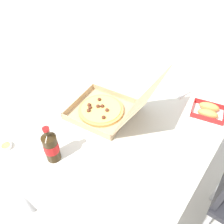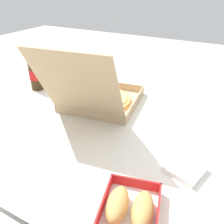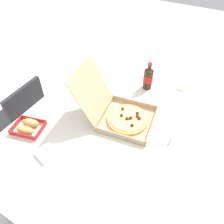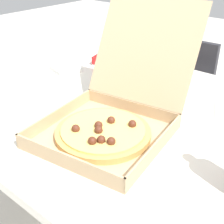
{
  "view_description": "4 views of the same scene",
  "coord_description": "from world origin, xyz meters",
  "px_view_note": "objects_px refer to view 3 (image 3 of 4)",
  "views": [
    {
      "loc": [
        0.86,
        0.49,
        1.7
      ],
      "look_at": [
        0.1,
        -0.11,
        0.77
      ],
      "focal_mm": 36.12,
      "sensor_mm": 36.0,
      "label": 1
    },
    {
      "loc": [
        -0.43,
        0.72,
        1.28
      ],
      "look_at": [
        0.01,
        -0.1,
        0.75
      ],
      "focal_mm": 37.31,
      "sensor_mm": 36.0,
      "label": 2
    },
    {
      "loc": [
        -0.83,
        -0.59,
        1.8
      ],
      "look_at": [
        0.1,
        -0.07,
        0.77
      ],
      "focal_mm": 34.55,
      "sensor_mm": 36.0,
      "label": 3
    },
    {
      "loc": [
        0.61,
        -0.74,
        1.23
      ],
      "look_at": [
        0.05,
        -0.08,
        0.75
      ],
      "focal_mm": 49.41,
      "sensor_mm": 36.0,
      "label": 4
    }
  ],
  "objects_px": {
    "paper_menu": "(96,82)",
    "napkin_pile": "(46,153)",
    "bread_side_box": "(28,127)",
    "pizza_box_open": "(121,114)",
    "chair": "(22,117)",
    "dipping_sauce_cup": "(181,88)",
    "cola_bottle": "(148,78)"
  },
  "relations": [
    {
      "from": "chair",
      "to": "bread_side_box",
      "type": "distance_m",
      "value": 0.52
    },
    {
      "from": "bread_side_box",
      "to": "paper_menu",
      "type": "distance_m",
      "value": 0.67
    },
    {
      "from": "chair",
      "to": "pizza_box_open",
      "type": "relative_size",
      "value": 1.51
    },
    {
      "from": "pizza_box_open",
      "to": "napkin_pile",
      "type": "height_order",
      "value": "pizza_box_open"
    },
    {
      "from": "bread_side_box",
      "to": "cola_bottle",
      "type": "bearing_deg",
      "value": -32.05
    },
    {
      "from": "bread_side_box",
      "to": "paper_menu",
      "type": "relative_size",
      "value": 1.05
    },
    {
      "from": "chair",
      "to": "dipping_sauce_cup",
      "type": "height_order",
      "value": "chair"
    },
    {
      "from": "napkin_pile",
      "to": "dipping_sauce_cup",
      "type": "bearing_deg",
      "value": -27.14
    },
    {
      "from": "paper_menu",
      "to": "napkin_pile",
      "type": "height_order",
      "value": "napkin_pile"
    },
    {
      "from": "pizza_box_open",
      "to": "bread_side_box",
      "type": "height_order",
      "value": "pizza_box_open"
    },
    {
      "from": "pizza_box_open",
      "to": "chair",
      "type": "bearing_deg",
      "value": 101.5
    },
    {
      "from": "pizza_box_open",
      "to": "paper_menu",
      "type": "xyz_separation_m",
      "value": [
        0.28,
        0.38,
        -0.05
      ]
    },
    {
      "from": "chair",
      "to": "napkin_pile",
      "type": "bearing_deg",
      "value": -115.96
    },
    {
      "from": "pizza_box_open",
      "to": "bread_side_box",
      "type": "relative_size",
      "value": 2.51
    },
    {
      "from": "paper_menu",
      "to": "dipping_sauce_cup",
      "type": "relative_size",
      "value": 3.75
    },
    {
      "from": "chair",
      "to": "pizza_box_open",
      "type": "height_order",
      "value": "pizza_box_open"
    },
    {
      "from": "bread_side_box",
      "to": "pizza_box_open",
      "type": "bearing_deg",
      "value": -51.44
    },
    {
      "from": "pizza_box_open",
      "to": "cola_bottle",
      "type": "xyz_separation_m",
      "value": [
        0.41,
        -0.02,
        0.04
      ]
    },
    {
      "from": "chair",
      "to": "paper_menu",
      "type": "distance_m",
      "value": 0.71
    },
    {
      "from": "dipping_sauce_cup",
      "to": "pizza_box_open",
      "type": "bearing_deg",
      "value": 153.1
    },
    {
      "from": "pizza_box_open",
      "to": "cola_bottle",
      "type": "distance_m",
      "value": 0.42
    },
    {
      "from": "pizza_box_open",
      "to": "cola_bottle",
      "type": "bearing_deg",
      "value": -2.76
    },
    {
      "from": "chair",
      "to": "dipping_sauce_cup",
      "type": "distance_m",
      "value": 1.35
    },
    {
      "from": "bread_side_box",
      "to": "dipping_sauce_cup",
      "type": "relative_size",
      "value": 3.93
    },
    {
      "from": "pizza_box_open",
      "to": "cola_bottle",
      "type": "height_order",
      "value": "pizza_box_open"
    },
    {
      "from": "chair",
      "to": "napkin_pile",
      "type": "height_order",
      "value": "chair"
    },
    {
      "from": "pizza_box_open",
      "to": "bread_side_box",
      "type": "xyz_separation_m",
      "value": [
        -0.38,
        0.48,
        -0.03
      ]
    },
    {
      "from": "pizza_box_open",
      "to": "dipping_sauce_cup",
      "type": "xyz_separation_m",
      "value": [
        0.53,
        -0.27,
        -0.04
      ]
    },
    {
      "from": "cola_bottle",
      "to": "paper_menu",
      "type": "xyz_separation_m",
      "value": [
        -0.14,
        0.4,
        -0.09
      ]
    },
    {
      "from": "bread_side_box",
      "to": "cola_bottle",
      "type": "distance_m",
      "value": 0.94
    },
    {
      "from": "chair",
      "to": "paper_menu",
      "type": "relative_size",
      "value": 3.95
    },
    {
      "from": "paper_menu",
      "to": "napkin_pile",
      "type": "bearing_deg",
      "value": 166.21
    }
  ]
}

